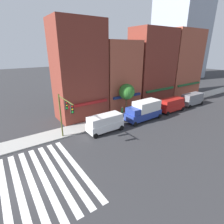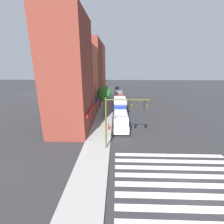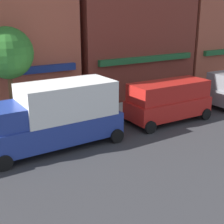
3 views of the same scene
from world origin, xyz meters
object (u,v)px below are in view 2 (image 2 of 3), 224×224
(van_white, at_px, (121,121))
(pedestrian_green_top, at_px, (105,112))
(traffic_signal, at_px, (122,113))
(fire_hydrant, at_px, (109,126))
(van_red, at_px, (119,100))
(street_tree, at_px, (104,94))
(box_truck_blue, at_px, (120,106))
(van_grey, at_px, (119,95))

(van_white, height_order, pedestrian_green_top, van_white)
(traffic_signal, xyz_separation_m, pedestrian_green_top, (10.31, 2.54, -3.04))
(pedestrian_green_top, xyz_separation_m, fire_hydrant, (-5.34, -0.87, -0.46))
(traffic_signal, height_order, van_red, traffic_signal)
(van_white, bearing_deg, street_tree, 24.49)
(box_truck_blue, distance_m, pedestrian_green_top, 3.51)
(box_truck_blue, relative_size, fire_hydrant, 7.41)
(traffic_signal, height_order, van_grey, traffic_signal)
(van_grey, bearing_deg, van_white, -179.29)
(van_red, relative_size, van_grey, 1.00)
(van_grey, relative_size, pedestrian_green_top, 2.84)
(traffic_signal, xyz_separation_m, van_grey, (25.94, -0.04, -2.83))
(fire_hydrant, bearing_deg, van_red, -6.68)
(box_truck_blue, height_order, street_tree, street_tree)
(van_white, bearing_deg, pedestrian_green_top, 26.90)
(van_white, relative_size, van_grey, 1.00)
(box_truck_blue, height_order, pedestrian_green_top, box_truck_blue)
(pedestrian_green_top, bearing_deg, fire_hydrant, -68.81)
(van_red, height_order, fire_hydrant, van_red)
(van_grey, relative_size, fire_hydrant, 5.97)
(fire_hydrant, xyz_separation_m, street_tree, (6.39, 1.10, 3.56))
(van_white, distance_m, fire_hydrant, 1.87)
(fire_hydrant, bearing_deg, street_tree, 9.77)
(van_red, bearing_deg, street_tree, 161.74)
(box_truck_blue, height_order, van_grey, box_truck_blue)
(van_red, bearing_deg, van_grey, 0.74)
(van_grey, height_order, street_tree, street_tree)
(van_white, xyz_separation_m, box_truck_blue, (7.28, 0.00, 0.30))
(van_grey, bearing_deg, street_tree, 169.84)
(traffic_signal, xyz_separation_m, van_white, (5.36, -0.04, -2.83))
(box_truck_blue, bearing_deg, van_red, -0.95)
(box_truck_blue, bearing_deg, fire_hydrant, 166.56)
(box_truck_blue, distance_m, van_grey, 13.30)
(van_white, height_order, fire_hydrant, van_white)
(van_grey, distance_m, pedestrian_green_top, 15.84)
(traffic_signal, relative_size, pedestrian_green_top, 3.20)
(traffic_signal, distance_m, van_red, 19.70)
(box_truck_blue, xyz_separation_m, van_red, (6.85, -0.00, -0.30))
(box_truck_blue, relative_size, street_tree, 1.17)
(van_grey, distance_m, street_tree, 15.12)
(van_red, bearing_deg, box_truck_blue, -179.26)
(pedestrian_green_top, relative_size, fire_hydrant, 2.10)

